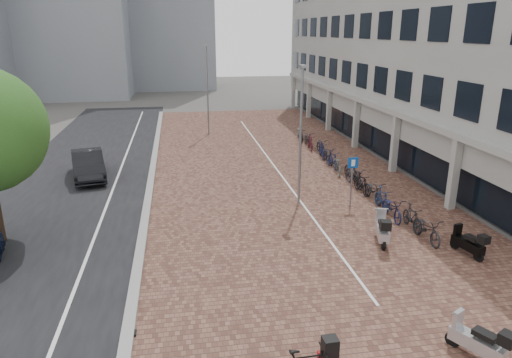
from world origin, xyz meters
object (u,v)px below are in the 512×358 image
Objects in this scene: scooter_mid at (468,242)px; scooter_back at (478,340)px; scooter_front at (382,228)px; parking_sign at (352,174)px; car_dark at (88,165)px.

scooter_back is (-3.14, -5.18, 0.03)m from scooter_mid.
scooter_mid is at bearing 30.84° from scooter_back.
parking_sign is at bearing 104.22° from scooter_front.
scooter_mid is at bearing -50.96° from car_dark.
car_dark is 16.56m from scooter_front.
scooter_front is 1.09× the size of scooter_back.
parking_sign reaches higher than car_dark.
scooter_front reaches higher than scooter_mid.
parking_sign is (12.90, -6.71, 0.84)m from car_dark.
car_dark is at bearing 97.21° from scooter_back.
parking_sign is (-2.44, 5.46, 1.07)m from scooter_mid.
car_dark reaches higher than scooter_mid.
scooter_front is 1.14× the size of scooter_mid.
scooter_back is (12.20, -17.35, -0.21)m from car_dark.
scooter_front is 6.73m from scooter_back.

